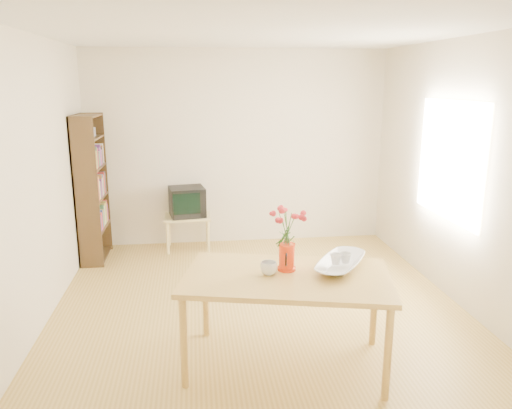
{
  "coord_description": "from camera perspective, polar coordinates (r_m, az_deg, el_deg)",
  "views": [
    {
      "loc": [
        -0.59,
        -4.43,
        2.18
      ],
      "look_at": [
        0.0,
        0.3,
        1.0
      ],
      "focal_mm": 35.0,
      "sensor_mm": 36.0,
      "label": 1
    }
  ],
  "objects": [
    {
      "name": "room",
      "position": [
        4.56,
        0.83,
        2.8
      ],
      "size": [
        4.5,
        4.5,
        4.5
      ],
      "color": "#A8843B",
      "rests_on": "ground"
    },
    {
      "name": "table",
      "position": [
        3.86,
        3.55,
        -9.04
      ],
      "size": [
        1.72,
        1.23,
        0.75
      ],
      "rotation": [
        0.0,
        0.0,
        -0.23
      ],
      "color": "#BE9241",
      "rests_on": "ground"
    },
    {
      "name": "tv_stand",
      "position": [
        6.65,
        -7.81,
        -1.87
      ],
      "size": [
        0.6,
        0.45,
        0.46
      ],
      "color": "#D3BD77",
      "rests_on": "ground"
    },
    {
      "name": "bookshelf",
      "position": [
        6.45,
        -18.2,
        1.21
      ],
      "size": [
        0.28,
        0.7,
        1.8
      ],
      "color": "#302010",
      "rests_on": "ground"
    },
    {
      "name": "pitcher",
      "position": [
        3.9,
        3.52,
        -6.12
      ],
      "size": [
        0.14,
        0.22,
        0.22
      ],
      "rotation": [
        0.0,
        0.0,
        -0.23
      ],
      "color": "red",
      "rests_on": "table"
    },
    {
      "name": "flowers",
      "position": [
        3.81,
        3.59,
        -2.17
      ],
      "size": [
        0.25,
        0.25,
        0.35
      ],
      "primitive_type": null,
      "color": "#DA333D",
      "rests_on": "pitcher"
    },
    {
      "name": "mug",
      "position": [
        3.82,
        1.47,
        -7.29
      ],
      "size": [
        0.15,
        0.15,
        0.1
      ],
      "primitive_type": "imported",
      "rotation": [
        0.0,
        0.0,
        2.91
      ],
      "color": "white",
      "rests_on": "table"
    },
    {
      "name": "bowl",
      "position": [
        3.96,
        9.74,
        -4.34
      ],
      "size": [
        0.61,
        0.61,
        0.41
      ],
      "primitive_type": "imported",
      "rotation": [
        0.0,
        0.0,
        -0.59
      ],
      "color": "white",
      "rests_on": "table"
    },
    {
      "name": "teacup_a",
      "position": [
        3.96,
        9.17,
        -4.89
      ],
      "size": [
        0.11,
        0.11,
        0.07
      ],
      "primitive_type": "imported",
      "rotation": [
        0.0,
        0.0,
        0.74
      ],
      "color": "white",
      "rests_on": "bowl"
    },
    {
      "name": "teacup_b",
      "position": [
        4.0,
        10.26,
        -4.75
      ],
      "size": [
        0.08,
        0.08,
        0.07
      ],
      "primitive_type": "imported",
      "rotation": [
        0.0,
        0.0,
        1.53
      ],
      "color": "white",
      "rests_on": "bowl"
    },
    {
      "name": "television",
      "position": [
        6.59,
        -7.88,
        0.4
      ],
      "size": [
        0.5,
        0.47,
        0.38
      ],
      "rotation": [
        0.0,
        0.0,
        0.16
      ],
      "color": "black",
      "rests_on": "tv_stand"
    }
  ]
}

